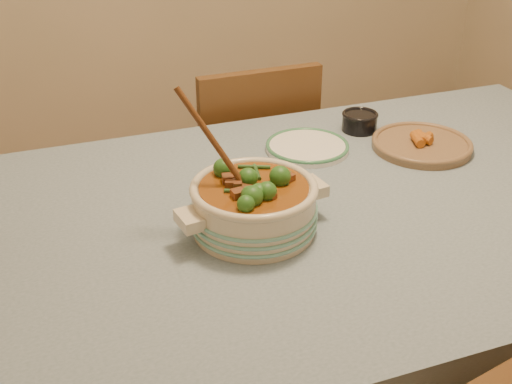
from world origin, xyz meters
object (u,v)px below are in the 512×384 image
at_px(dining_table, 355,229).
at_px(condiment_bowl, 360,120).
at_px(white_plate, 307,147).
at_px(fried_plate, 422,143).
at_px(stew_casserole, 254,202).
at_px(chair_far, 249,166).

distance_m(dining_table, condiment_bowl, 0.42).
relative_size(white_plate, condiment_bowl, 2.26).
height_order(white_plate, fried_plate, fried_plate).
bearing_deg(stew_casserole, fried_plate, 21.87).
bearing_deg(fried_plate, dining_table, -148.46).
relative_size(condiment_bowl, chair_far, 0.15).
height_order(dining_table, condiment_bowl, condiment_bowl).
height_order(dining_table, fried_plate, fried_plate).
relative_size(stew_casserole, white_plate, 1.17).
xyz_separation_m(stew_casserole, chair_far, (0.27, 0.78, -0.33)).
relative_size(dining_table, fried_plate, 5.00).
height_order(dining_table, white_plate, white_plate).
bearing_deg(dining_table, chair_far, 91.21).
distance_m(fried_plate, chair_far, 0.69).
height_order(stew_casserole, condiment_bowl, stew_casserole).
bearing_deg(chair_far, dining_table, 90.33).
height_order(white_plate, condiment_bowl, condiment_bowl).
xyz_separation_m(fried_plate, chair_far, (-0.31, 0.55, -0.28)).
relative_size(white_plate, chair_far, 0.34).
height_order(condiment_bowl, fried_plate, condiment_bowl).
bearing_deg(fried_plate, chair_far, 119.24).
relative_size(dining_table, white_plate, 5.62).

